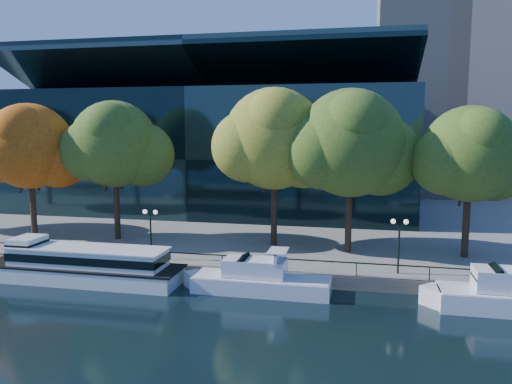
% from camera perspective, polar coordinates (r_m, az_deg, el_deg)
% --- Properties ---
extents(ground, '(160.00, 160.00, 0.00)m').
position_cam_1_polar(ground, '(37.52, -12.77, -10.78)').
color(ground, black).
rests_on(ground, ground).
extents(promenade, '(90.00, 67.08, 1.00)m').
position_cam_1_polar(promenade, '(71.15, -0.35, -1.50)').
color(promenade, slate).
rests_on(promenade, ground).
extents(railing, '(88.20, 0.08, 0.99)m').
position_cam_1_polar(railing, '(39.83, -10.87, -6.75)').
color(railing, black).
rests_on(railing, promenade).
extents(convention_building, '(50.00, 24.57, 21.43)m').
position_cam_1_polar(convention_building, '(66.92, -4.57, 4.80)').
color(convention_building, black).
rests_on(convention_building, ground).
extents(tour_boat, '(16.89, 3.77, 3.21)m').
position_cam_1_polar(tour_boat, '(40.46, -19.76, -7.68)').
color(tour_boat, white).
rests_on(tour_boat, ground).
extents(cruiser_near, '(10.77, 2.77, 3.12)m').
position_cam_1_polar(cruiser_near, '(35.77, -0.05, -9.88)').
color(cruiser_near, silver).
rests_on(cruiser_near, ground).
extents(cruiser_far, '(10.61, 2.94, 3.47)m').
position_cam_1_polar(cruiser_far, '(35.96, 26.94, -10.41)').
color(cruiser_far, silver).
rests_on(cruiser_far, ground).
extents(tree_1, '(9.96, 8.17, 12.81)m').
position_cam_1_polar(tree_1, '(51.11, -24.35, 4.60)').
color(tree_1, black).
rests_on(tree_1, promenade).
extents(tree_2, '(10.09, 8.27, 13.06)m').
position_cam_1_polar(tree_2, '(48.42, -15.71, 5.09)').
color(tree_2, black).
rests_on(tree_2, promenade).
extents(tree_3, '(11.24, 9.21, 14.07)m').
position_cam_1_polar(tree_3, '(44.13, 2.33, 5.85)').
color(tree_3, black).
rests_on(tree_3, promenade).
extents(tree_4, '(11.32, 9.28, 13.81)m').
position_cam_1_polar(tree_4, '(42.39, 10.98, 5.26)').
color(tree_4, black).
rests_on(tree_4, promenade).
extents(tree_5, '(9.68, 7.93, 12.34)m').
position_cam_1_polar(tree_5, '(43.55, 23.46, 3.78)').
color(tree_5, black).
rests_on(tree_5, promenade).
extents(lamp_1, '(1.26, 0.36, 4.03)m').
position_cam_1_polar(lamp_1, '(41.03, -11.97, -3.44)').
color(lamp_1, black).
rests_on(lamp_1, promenade).
extents(lamp_2, '(1.26, 0.36, 4.03)m').
position_cam_1_polar(lamp_2, '(37.59, 16.05, -4.57)').
color(lamp_2, black).
rests_on(lamp_2, promenade).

